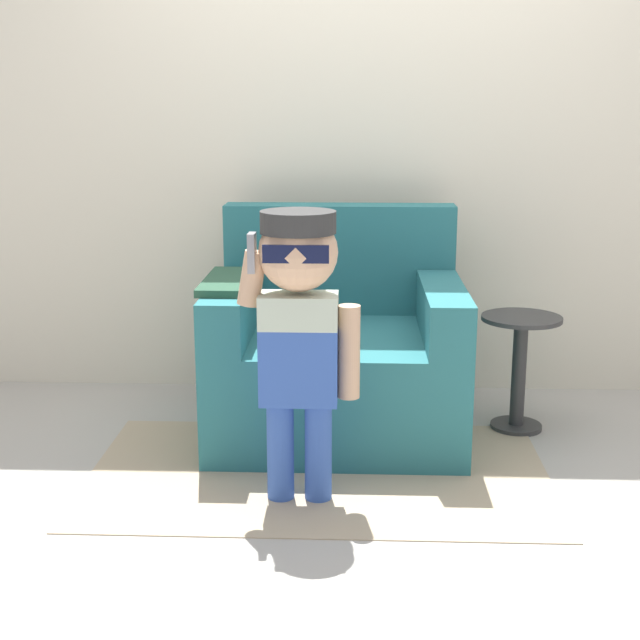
{
  "coord_description": "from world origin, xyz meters",
  "views": [
    {
      "loc": [
        -0.05,
        -3.49,
        1.36
      ],
      "look_at": [
        -0.19,
        -0.25,
        0.57
      ],
      "focal_mm": 50.0,
      "sensor_mm": 36.0,
      "label": 1
    }
  ],
  "objects": [
    {
      "name": "person_child",
      "position": [
        -0.24,
        -0.58,
        0.68
      ],
      "size": [
        0.42,
        0.31,
        1.02
      ],
      "color": "#3356AD",
      "rests_on": "ground_plane"
    },
    {
      "name": "side_table",
      "position": [
        0.64,
        0.15,
        0.3
      ],
      "size": [
        0.33,
        0.33,
        0.49
      ],
      "color": "#333333",
      "rests_on": "ground_plane"
    },
    {
      "name": "ground_plane",
      "position": [
        0.0,
        0.0,
        0.0
      ],
      "size": [
        10.0,
        10.0,
        0.0
      ],
      "primitive_type": "plane",
      "color": "#ADA89E"
    },
    {
      "name": "rug",
      "position": [
        -0.19,
        -0.36,
        0.0
      ],
      "size": [
        1.72,
        1.05,
        0.01
      ],
      "color": "tan",
      "rests_on": "ground_plane"
    },
    {
      "name": "wall_back",
      "position": [
        0.0,
        0.73,
        1.3
      ],
      "size": [
        10.0,
        0.05,
        2.6
      ],
      "color": "beige",
      "rests_on": "ground_plane"
    },
    {
      "name": "armchair",
      "position": [
        -0.13,
        0.14,
        0.32
      ],
      "size": [
        1.04,
        0.92,
        0.92
      ],
      "color": "#286B70",
      "rests_on": "ground_plane"
    }
  ]
}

